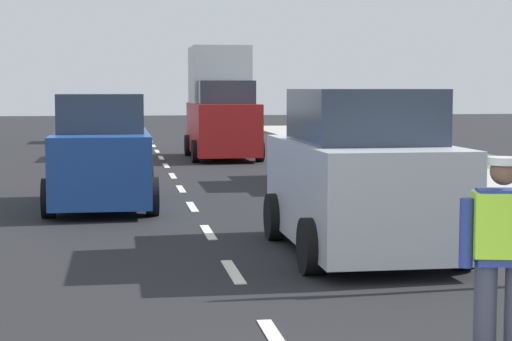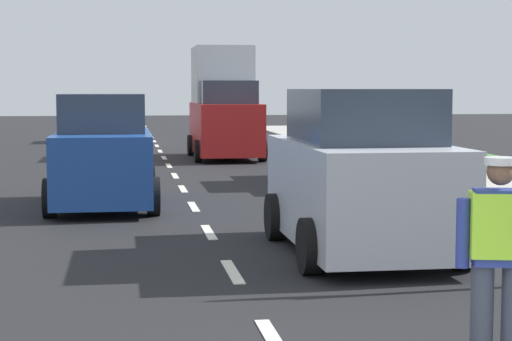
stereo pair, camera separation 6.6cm
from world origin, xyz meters
name	(u,v)px [view 1 (the left image)]	position (x,y,z in m)	size (l,w,h in m)	color
ground_plane	(166,165)	(0.00, 21.00, 0.00)	(96.00, 96.00, 0.00)	black
lane_center_line	(159,154)	(0.00, 25.20, 0.00)	(0.14, 46.40, 0.01)	silver
road_worker	(505,251)	(1.65, 1.73, 0.93)	(0.77, 0.38, 1.67)	#383D4C
delivery_truck	(221,107)	(1.90, 23.40, 1.61)	(2.16, 4.60, 3.54)	red
car_oncoming_third	(114,120)	(-1.48, 32.68, 0.92)	(2.02, 4.02, 1.98)	silver
car_outgoing_ahead	(360,178)	(1.83, 6.64, 1.02)	(2.10, 4.01, 2.20)	silver
car_oncoming_lead	(101,155)	(-1.66, 11.91, 0.98)	(1.98, 3.90, 2.10)	#1E4799
car_parked_far	(359,140)	(4.21, 15.41, 1.00)	(2.03, 4.35, 2.15)	gray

